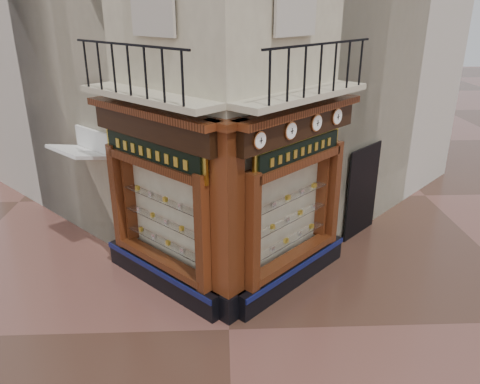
{
  "coord_description": "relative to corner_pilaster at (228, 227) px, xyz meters",
  "views": [
    {
      "loc": [
        -0.09,
        -7.34,
        5.8
      ],
      "look_at": [
        0.29,
        2.0,
        2.04
      ],
      "focal_mm": 35.0,
      "sensor_mm": 36.0,
      "label": 1
    }
  ],
  "objects": [
    {
      "name": "clock_d",
      "position": [
        2.33,
        1.72,
        1.67
      ],
      "size": [
        0.29,
        0.29,
        0.36
      ],
      "rotation": [
        0.0,
        0.0,
        0.79
      ],
      "color": "#CA7D43",
      "rests_on": "ground"
    },
    {
      "name": "ground",
      "position": [
        0.0,
        -0.5,
        -1.95
      ],
      "size": [
        80.0,
        80.0,
        0.0
      ],
      "primitive_type": "plane",
      "color": "#462B20",
      "rests_on": "ground"
    },
    {
      "name": "corner_pilaster",
      "position": [
        0.0,
        0.0,
        0.0
      ],
      "size": [
        0.85,
        0.85,
        3.98
      ],
      "rotation": [
        0.0,
        0.0,
        0.79
      ],
      "color": "black",
      "rests_on": "ground"
    },
    {
      "name": "neighbour_right",
      "position": [
        2.47,
        8.13,
        3.55
      ],
      "size": [
        11.31,
        11.31,
        11.0
      ],
      "primitive_type": "cube",
      "rotation": [
        0.0,
        0.0,
        0.79
      ],
      "color": "beige",
      "rests_on": "ground"
    },
    {
      "name": "shopfront_right",
      "position": [
        1.41,
        1.07,
        0.03
      ],
      "size": [
        2.86,
        2.86,
        3.98
      ],
      "rotation": [
        0.0,
        0.0,
        0.79
      ],
      "color": "black",
      "rests_on": "ground"
    },
    {
      "name": "signboard_left",
      "position": [
        -1.46,
        1.01,
        1.15
      ],
      "size": [
        2.24,
        2.24,
        0.6
      ],
      "rotation": [
        0.0,
        0.0,
        2.36
      ],
      "color": "gold",
      "rests_on": "ground"
    },
    {
      "name": "awning",
      "position": [
        -3.48,
        2.77,
        -1.95
      ],
      "size": [
        1.59,
        1.59,
        0.27
      ],
      "primitive_type": null,
      "rotation": [
        0.23,
        0.0,
        2.36
      ],
      "color": "white",
      "rests_on": "ground"
    },
    {
      "name": "signboard_right",
      "position": [
        1.46,
        1.01,
        1.15
      ],
      "size": [
        2.0,
        2.0,
        0.53
      ],
      "rotation": [
        0.0,
        0.0,
        0.79
      ],
      "color": "gold",
      "rests_on": "ground"
    },
    {
      "name": "clock_b",
      "position": [
        1.2,
        0.59,
        1.67
      ],
      "size": [
        0.28,
        0.28,
        0.35
      ],
      "rotation": [
        0.0,
        0.0,
        0.79
      ],
      "color": "#CA7D43",
      "rests_on": "ground"
    },
    {
      "name": "balcony",
      "position": [
        0.0,
        0.99,
        2.27
      ],
      "size": [
        5.94,
        2.97,
        1.03
      ],
      "color": "beige",
      "rests_on": "ground"
    },
    {
      "name": "clock_c",
      "position": [
        1.79,
        1.19,
        1.67
      ],
      "size": [
        0.28,
        0.28,
        0.35
      ],
      "rotation": [
        0.0,
        0.0,
        0.79
      ],
      "color": "#CA7D43",
      "rests_on": "ground"
    },
    {
      "name": "neighbour_left",
      "position": [
        -2.47,
        8.13,
        3.55
      ],
      "size": [
        11.31,
        11.31,
        11.0
      ],
      "primitive_type": "cube",
      "rotation": [
        0.0,
        0.0,
        0.79
      ],
      "color": "beige",
      "rests_on": "ground"
    },
    {
      "name": "shopfront_left",
      "position": [
        -1.41,
        1.07,
        0.03
      ],
      "size": [
        2.86,
        2.86,
        3.98
      ],
      "rotation": [
        0.0,
        0.0,
        2.36
      ],
      "color": "black",
      "rests_on": "ground"
    },
    {
      "name": "clock_a",
      "position": [
        0.57,
        -0.04,
        1.67
      ],
      "size": [
        0.26,
        0.26,
        0.32
      ],
      "rotation": [
        0.0,
        0.0,
        0.79
      ],
      "color": "#CA7D43",
      "rests_on": "ground"
    }
  ]
}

